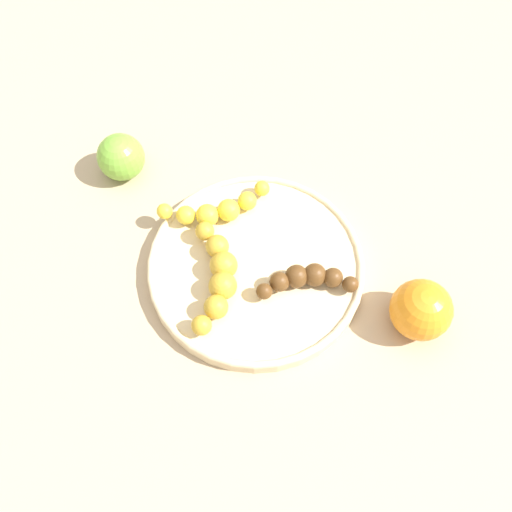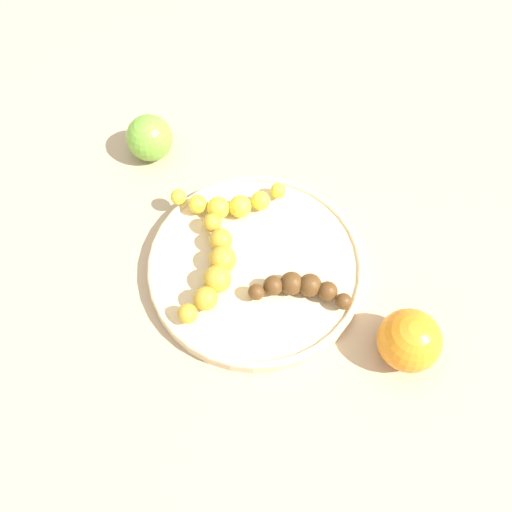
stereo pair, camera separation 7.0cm
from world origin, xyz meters
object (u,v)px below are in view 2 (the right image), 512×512
Objects in this scene: banana_yellow at (229,203)px; apple_green at (150,138)px; banana_overripe at (300,288)px; banana_spotted at (214,268)px; fruit_bowl at (256,266)px; orange_fruit at (409,340)px.

banana_yellow is 1.87× the size of apple_green.
banana_spotted is at bearing 83.15° from banana_overripe.
banana_overripe is 1.54× the size of apple_green.
fruit_bowl is 2.73× the size of banana_overripe.
apple_green reaches higher than banana_spotted.
apple_green is (0.17, 0.01, -0.00)m from banana_yellow.
banana_spotted is at bearing 161.57° from apple_green.
banana_spotted is 0.11m from banana_overripe.
apple_green is at bearing 127.44° from banana_spotted.
orange_fruit is 1.12× the size of apple_green.
orange_fruit is at bearing 43.29° from banana_yellow.
banana_overripe is (-0.09, -0.06, -0.00)m from banana_spotted.
banana_yellow is 0.17m from apple_green.
fruit_bowl is at bearing 14.05° from orange_fruit.
apple_green is (0.32, -0.02, -0.00)m from banana_overripe.
banana_spotted is at bearing -13.71° from banana_yellow.
orange_fruit is (-0.29, -0.02, 0.00)m from banana_yellow.
fruit_bowl is 0.22m from orange_fruit.
banana_yellow is 0.96× the size of banana_spotted.
banana_overripe is (-0.07, -0.01, 0.02)m from fruit_bowl.
apple_green is at bearing 47.67° from banana_overripe.
banana_yellow is 0.29m from orange_fruit.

